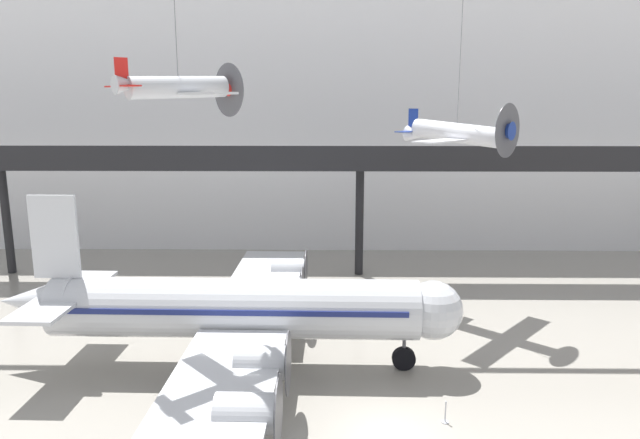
# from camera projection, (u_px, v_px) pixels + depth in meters

# --- Properties ---
(ground_plane) EXTENTS (260.00, 260.00, 0.00)m
(ground_plane) POSITION_uv_depth(u_px,v_px,m) (388.00, 436.00, 25.34)
(ground_plane) COLOR gray
(hangar_back_wall) EXTENTS (140.00, 3.00, 25.51)m
(hangar_back_wall) POSITION_uv_depth(u_px,v_px,m) (355.00, 121.00, 56.23)
(hangar_back_wall) COLOR white
(hangar_back_wall) RESTS_ON ground
(mezzanine_walkway) EXTENTS (110.00, 3.20, 11.22)m
(mezzanine_walkway) POSITION_uv_depth(u_px,v_px,m) (361.00, 166.00, 46.49)
(mezzanine_walkway) COLOR black
(mezzanine_walkway) RESTS_ON ground
(airliner_silver_main) EXTENTS (25.57, 28.97, 9.72)m
(airliner_silver_main) POSITION_uv_depth(u_px,v_px,m) (233.00, 309.00, 31.25)
(airliner_silver_main) COLOR silver
(airliner_silver_main) RESTS_ON ground
(suspended_plane_white_twin) EXTENTS (7.97, 8.09, 9.80)m
(suspended_plane_white_twin) POSITION_uv_depth(u_px,v_px,m) (456.00, 133.00, 37.62)
(suspended_plane_white_twin) COLOR silver
(suspended_plane_silver_racer) EXTENTS (6.00, 6.08, 7.23)m
(suspended_plane_silver_racer) POSITION_uv_depth(u_px,v_px,m) (179.00, 88.00, 25.58)
(suspended_plane_silver_racer) COLOR silver
(stanchion_barrier) EXTENTS (0.36, 0.36, 1.08)m
(stanchion_barrier) POSITION_uv_depth(u_px,v_px,m) (445.00, 416.00, 26.35)
(stanchion_barrier) COLOR #B2B5BA
(stanchion_barrier) RESTS_ON ground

